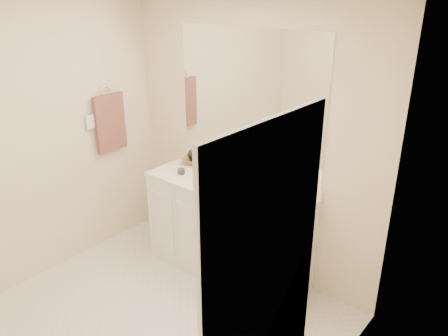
% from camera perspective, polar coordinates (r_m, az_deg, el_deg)
% --- Properties ---
extents(floor, '(2.60, 2.60, 0.00)m').
position_cam_1_polar(floor, '(3.64, -10.53, -20.20)').
color(floor, white).
rests_on(floor, ground).
extents(wall_back, '(2.60, 0.02, 2.40)m').
position_cam_1_polar(wall_back, '(3.83, 3.12, 3.50)').
color(wall_back, '#FAE7C4').
rests_on(wall_back, floor).
extents(wall_left, '(0.02, 2.60, 2.40)m').
position_cam_1_polar(wall_left, '(4.01, -23.87, 2.43)').
color(wall_left, '#FAE7C4').
rests_on(wall_left, floor).
extents(wall_right, '(0.02, 2.60, 2.40)m').
position_cam_1_polar(wall_right, '(2.21, 9.97, -12.16)').
color(wall_right, '#FAE7C4').
rests_on(wall_right, floor).
extents(vanity_cabinet, '(1.50, 0.55, 0.85)m').
position_cam_1_polar(vanity_cabinet, '(3.96, 0.47, -8.17)').
color(vanity_cabinet, white).
rests_on(vanity_cabinet, floor).
extents(countertop, '(1.52, 0.57, 0.03)m').
position_cam_1_polar(countertop, '(3.76, 0.49, -2.38)').
color(countertop, white).
rests_on(countertop, vanity_cabinet).
extents(backsplash, '(1.52, 0.03, 0.08)m').
position_cam_1_polar(backsplash, '(3.92, 2.90, -0.42)').
color(backsplash, white).
rests_on(backsplash, countertop).
extents(sink_basin, '(0.37, 0.37, 0.02)m').
position_cam_1_polar(sink_basin, '(3.74, 0.29, -2.44)').
color(sink_basin, beige).
rests_on(sink_basin, countertop).
extents(faucet, '(0.02, 0.02, 0.11)m').
position_cam_1_polar(faucet, '(3.84, 2.00, -0.66)').
color(faucet, silver).
rests_on(faucet, countertop).
extents(mirror, '(1.48, 0.01, 1.20)m').
position_cam_1_polar(mirror, '(3.73, 3.18, 8.72)').
color(mirror, white).
rests_on(mirror, wall_back).
extents(blue_mug, '(0.11, 0.11, 0.12)m').
position_cam_1_polar(blue_mug, '(3.90, 0.50, -0.23)').
color(blue_mug, '#221698').
rests_on(blue_mug, countertop).
extents(tan_cup, '(0.08, 0.08, 0.08)m').
position_cam_1_polar(tan_cup, '(3.74, 3.78, -1.60)').
color(tan_cup, beige).
rests_on(tan_cup, countertop).
extents(toothbrush, '(0.02, 0.04, 0.19)m').
position_cam_1_polar(toothbrush, '(3.69, 3.94, -0.09)').
color(toothbrush, '#DC396C').
rests_on(toothbrush, tan_cup).
extents(mouthwash_bottle, '(0.10, 0.10, 0.18)m').
position_cam_1_polar(mouthwash_bottle, '(3.48, 6.05, -2.69)').
color(mouthwash_bottle, '#0C6C95').
rests_on(mouthwash_bottle, countertop).
extents(soap_dish, '(0.13, 0.11, 0.01)m').
position_cam_1_polar(soap_dish, '(3.43, 3.51, -4.61)').
color(soap_dish, white).
rests_on(soap_dish, countertop).
extents(green_soap, '(0.08, 0.07, 0.02)m').
position_cam_1_polar(green_soap, '(3.42, 3.51, -4.35)').
color(green_soap, '#A9C931').
rests_on(green_soap, soap_dish).
extents(orange_comb, '(0.13, 0.04, 0.01)m').
position_cam_1_polar(orange_comb, '(3.51, 1.40, -3.95)').
color(orange_comb, orange).
rests_on(orange_comb, countertop).
extents(dark_jar, '(0.09, 0.09, 0.05)m').
position_cam_1_polar(dark_jar, '(3.97, -5.61, -0.44)').
color(dark_jar, '#333239').
rests_on(dark_jar, countertop).
extents(extra_white_bottle, '(0.05, 0.05, 0.14)m').
position_cam_1_polar(extra_white_bottle, '(3.98, -1.84, 0.41)').
color(extra_white_bottle, silver).
rests_on(extra_white_bottle, countertop).
extents(soap_bottle_white, '(0.07, 0.07, 0.17)m').
position_cam_1_polar(soap_bottle_white, '(3.96, -0.16, 0.52)').
color(soap_bottle_white, silver).
rests_on(soap_bottle_white, countertop).
extents(soap_bottle_cream, '(0.09, 0.09, 0.16)m').
position_cam_1_polar(soap_bottle_cream, '(4.05, -1.43, 0.94)').
color(soap_bottle_cream, '#F4E7C7').
rests_on(soap_bottle_cream, countertop).
extents(soap_bottle_yellow, '(0.19, 0.19, 0.18)m').
position_cam_1_polar(soap_bottle_yellow, '(4.12, -2.11, 1.53)').
color(soap_bottle_yellow, '#E3BE58').
rests_on(soap_bottle_yellow, countertop).
extents(wicker_basket, '(0.25, 0.25, 0.05)m').
position_cam_1_polar(wicker_basket, '(4.21, -4.02, 1.00)').
color(wicker_basket, olive).
rests_on(wicker_basket, countertop).
extents(hair_dryer, '(0.15, 0.11, 0.07)m').
position_cam_1_polar(hair_dryer, '(4.17, -3.85, 1.74)').
color(hair_dryer, black).
rests_on(hair_dryer, wicker_basket).
extents(towel_ring, '(0.01, 0.11, 0.11)m').
position_cam_1_polar(towel_ring, '(4.27, -15.19, 9.62)').
color(towel_ring, silver).
rests_on(towel_ring, wall_left).
extents(hand_towel, '(0.04, 0.32, 0.55)m').
position_cam_1_polar(hand_towel, '(4.33, -14.63, 5.73)').
color(hand_towel, '#51302B').
rests_on(hand_towel, towel_ring).
extents(switch_plate, '(0.01, 0.08, 0.13)m').
position_cam_1_polar(switch_plate, '(4.23, -17.05, 5.77)').
color(switch_plate, white).
rests_on(switch_plate, wall_left).
extents(door, '(0.02, 0.82, 2.00)m').
position_cam_1_polar(door, '(2.14, 4.95, -20.13)').
color(door, white).
rests_on(door, floor).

